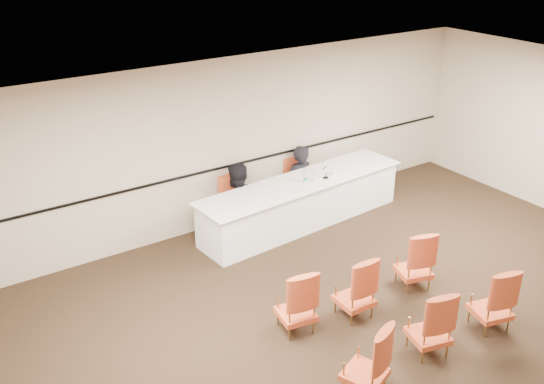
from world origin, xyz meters
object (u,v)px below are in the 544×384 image
(aud_chair_front_left, at_px, (296,300))
(aud_chair_back_right, at_px, (492,297))
(panelist_second_chair, at_px, (236,203))
(aud_chair_front_mid, at_px, (355,286))
(water_bottle, at_px, (305,176))
(aud_chair_back_mid, at_px, (430,321))
(aud_chair_front_right, at_px, (415,258))
(panel_table, at_px, (302,202))
(panelist_main, at_px, (299,189))
(drinking_glass, at_px, (315,178))
(panelist_second, at_px, (236,210))
(coffee_cup, at_px, (334,172))
(aud_chair_back_left, at_px, (366,359))
(panelist_main_chair, at_px, (299,183))
(microphone, at_px, (326,171))

(aud_chair_front_left, distance_m, aud_chair_back_right, 2.62)
(panelist_second_chair, distance_m, aud_chair_front_mid, 3.18)
(panelist_second_chair, xyz_separation_m, aud_chair_front_mid, (0.00, -3.18, 0.00))
(panelist_second_chair, height_order, water_bottle, water_bottle)
(aud_chair_front_mid, height_order, aud_chair_back_mid, same)
(water_bottle, relative_size, aud_chair_front_right, 0.24)
(panel_table, bearing_deg, water_bottle, -73.24)
(panelist_main, xyz_separation_m, aud_chair_front_right, (-0.22, -3.21, 0.13))
(drinking_glass, bearing_deg, aud_chair_back_mid, -105.26)
(aud_chair_back_right, bearing_deg, panelist_second, 122.18)
(panelist_second_chair, relative_size, aud_chair_front_right, 1.00)
(aud_chair_front_mid, relative_size, aud_chair_front_right, 1.00)
(coffee_cup, xyz_separation_m, aud_chair_back_right, (-0.34, -3.78, -0.42))
(panelist_second, xyz_separation_m, drinking_glass, (1.28, -0.62, 0.53))
(drinking_glass, distance_m, aud_chair_back_left, 4.36)
(panelist_second_chair, bearing_deg, panelist_second, 0.00)
(aud_chair_front_left, xyz_separation_m, aud_chair_front_right, (2.09, -0.12, 0.00))
(water_bottle, bearing_deg, aud_chair_back_mid, -102.37)
(panelist_main_chair, bearing_deg, microphone, -91.04)
(coffee_cup, bearing_deg, aud_chair_back_mid, -111.18)
(panelist_main, bearing_deg, aud_chair_back_mid, 72.65)
(panelist_main_chair, height_order, coffee_cup, coffee_cup)
(panelist_main, xyz_separation_m, panelist_second_chair, (-1.45, -0.11, 0.13))
(panelist_main, height_order, aud_chair_back_right, panelist_main)
(panelist_second, height_order, panelist_second_chair, panelist_second)
(drinking_glass, distance_m, aud_chair_front_left, 3.21)
(panel_table, relative_size, aud_chair_back_right, 4.33)
(panel_table, relative_size, coffee_cup, 30.64)
(water_bottle, height_order, drinking_glass, water_bottle)
(panelist_main_chair, relative_size, aud_chair_front_mid, 1.00)
(coffee_cup, bearing_deg, water_bottle, 175.37)
(aud_chair_front_mid, bearing_deg, panelist_second_chair, 91.75)
(water_bottle, bearing_deg, drinking_glass, -15.00)
(panelist_main, bearing_deg, drinking_glass, 74.09)
(panel_table, xyz_separation_m, aud_chair_back_left, (-1.95, -3.87, 0.06))
(panel_table, height_order, aud_chair_back_right, aud_chair_back_right)
(aud_chair_back_left, bearing_deg, aud_chair_back_mid, -17.04)
(panelist_main_chair, relative_size, aud_chair_back_right, 1.00)
(panel_table, xyz_separation_m, aud_chair_front_mid, (-1.07, -2.66, 0.06))
(panel_table, distance_m, panelist_main, 0.74)
(water_bottle, relative_size, aud_chair_front_left, 0.24)
(panelist_main_chair, height_order, aud_chair_back_mid, same)
(aud_chair_front_left, distance_m, aud_chair_back_left, 1.40)
(panelist_second, distance_m, aud_chair_back_right, 4.60)
(aud_chair_back_left, bearing_deg, coffee_cup, 34.21)
(drinking_glass, bearing_deg, aud_chair_back_left, -119.76)
(aud_chair_back_mid, bearing_deg, aud_chair_back_left, -161.00)
(panelist_main, relative_size, coffee_cup, 12.98)
(aud_chair_front_right, xyz_separation_m, aud_chair_back_mid, (-0.96, -1.19, 0.00))
(panelist_second, distance_m, aud_chair_back_left, 4.47)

